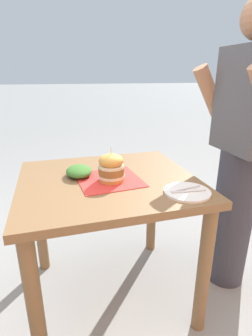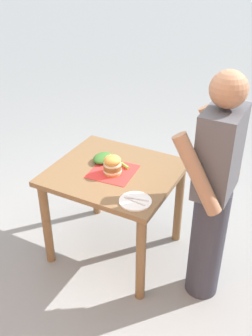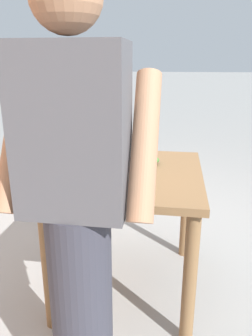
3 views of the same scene
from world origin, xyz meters
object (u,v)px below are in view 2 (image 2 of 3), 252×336
Objects in this scene: side_plate_with_forks at (135,201)px; sandwich at (112,165)px; side_salad at (103,158)px; diner_across_table at (213,192)px; patio_table at (115,186)px; pickle_spear at (125,166)px.

sandwich is at bearing -127.88° from side_plate_with_forks.
diner_across_table is at bearing 80.69° from side_salad.
diner_across_table is (0.03, 0.77, 0.02)m from sandwich.
side_salad is (-0.08, -0.15, 0.17)m from patio_table.
side_plate_with_forks is 1.22× the size of side_salad.
diner_across_table reaches higher than sandwich.
side_plate_with_forks is at bearing 36.84° from pickle_spear.
sandwich is 0.40m from side_plate_with_forks.
side_salad is at bearing -91.79° from pickle_spear.
side_salad is at bearing -128.21° from sandwich.
pickle_spear reaches higher than patio_table.
sandwich is 0.20m from side_salad.
side_plate_with_forks is at bearing 52.12° from sandwich.
patio_table is 0.22m from sandwich.
pickle_spear is at bearing -143.16° from side_plate_with_forks.
side_salad is (-0.36, -0.47, 0.02)m from side_plate_with_forks.
diner_across_table reaches higher than side_salad.
sandwich is (0.04, 0.01, 0.22)m from patio_table.
pickle_spear is 0.20m from side_salad.
diner_across_table is (0.15, 0.73, 0.08)m from pickle_spear.
diner_across_table reaches higher than pickle_spear.
pickle_spear is 0.49× the size of side_salad.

